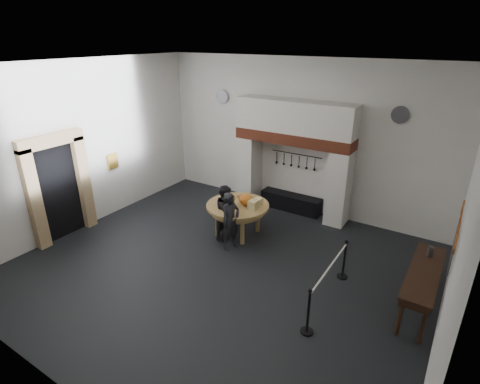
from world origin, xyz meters
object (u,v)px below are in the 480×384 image
Objects in this scene: side_table at (425,272)px; visitor_near at (231,221)px; iron_range at (291,202)px; work_table at (238,206)px; visitor_far at (226,212)px; barrier_post_far at (344,260)px; barrier_post_near at (308,312)px.

visitor_near is at bearing -179.19° from side_table.
iron_range is 1.13× the size of work_table.
barrier_post_far is at bearing -98.47° from visitor_far.
barrier_post_near is at bearing -105.87° from visitor_near.
visitor_far is 4.82m from side_table.
barrier_post_near is 2.00m from barrier_post_far.
work_table is 3.93m from barrier_post_near.
side_table is (4.41, 0.06, 0.11)m from visitor_near.
visitor_near is at bearing -173.97° from barrier_post_far.
barrier_post_far is (-1.59, 0.24, -0.42)m from side_table.
visitor_near reaches higher than work_table.
iron_range is 5.23m from barrier_post_near.
visitor_near reaches higher than barrier_post_far.
visitor_near is 3.31m from barrier_post_near.
barrier_post_far reaches higher than iron_range.
side_table is 2.44× the size of barrier_post_far.
visitor_near is at bearing -96.13° from iron_range.
barrier_post_far is at bearing -7.84° from work_table.
visitor_far is 1.65× the size of barrier_post_near.
work_table is at bearing 34.59° from visitor_near.
barrier_post_near is (-1.59, -1.76, -0.42)m from side_table.
side_table is at bearing -73.93° from visitor_near.
barrier_post_near is (3.07, -2.42, -0.39)m from work_table.
barrier_post_far is at bearing -45.88° from iron_range.
work_table is at bearing 141.74° from barrier_post_near.
barrier_post_far reaches higher than work_table.
iron_range is 1.26× the size of visitor_near.
work_table is 0.77m from visitor_near.
barrier_post_near reaches higher than work_table.
barrier_post_far is (2.51, -2.59, 0.20)m from iron_range.
visitor_near is 0.69× the size of side_table.
barrier_post_near is at bearing -129.80° from visitor_far.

